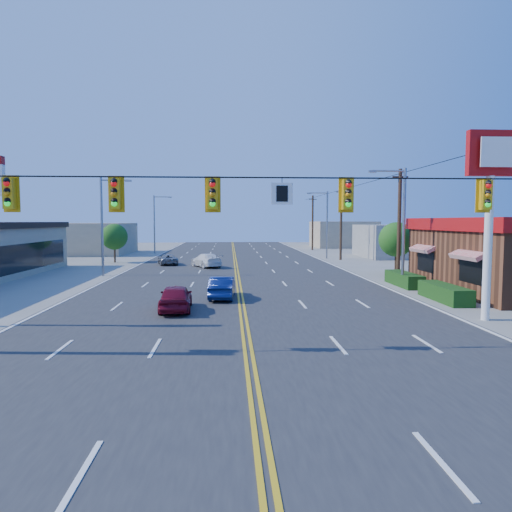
{
  "coord_description": "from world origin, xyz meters",
  "views": [
    {
      "loc": [
        -0.63,
        -15.84,
        4.51
      ],
      "look_at": [
        1.11,
        13.98,
        2.2
      ],
      "focal_mm": 32.0,
      "sensor_mm": 36.0,
      "label": 1
    }
  ],
  "objects": [
    {
      "name": "streetlight_se",
      "position": [
        10.79,
        14.0,
        4.51
      ],
      "size": [
        2.55,
        0.25,
        8.0
      ],
      "color": "gray",
      "rests_on": "ground"
    },
    {
      "name": "tree_west",
      "position": [
        -13.0,
        34.0,
        2.79
      ],
      "size": [
        2.8,
        2.8,
        4.2
      ],
      "color": "#47301E",
      "rests_on": "ground"
    },
    {
      "name": "bld_east_mid",
      "position": [
        22.0,
        40.0,
        2.0
      ],
      "size": [
        12.0,
        10.0,
        4.0
      ],
      "primitive_type": "cube",
      "color": "gray",
      "rests_on": "ground"
    },
    {
      "name": "road",
      "position": [
        0.0,
        20.0,
        0.03
      ],
      "size": [
        20.0,
        120.0,
        0.06
      ],
      "primitive_type": "cube",
      "color": "#2D2D30",
      "rests_on": "ground"
    },
    {
      "name": "kfc_pylon",
      "position": [
        11.0,
        4.0,
        6.04
      ],
      "size": [
        2.2,
        0.36,
        8.5
      ],
      "color": "white",
      "rests_on": "ground"
    },
    {
      "name": "utility_pole_mid",
      "position": [
        12.2,
        36.0,
        4.2
      ],
      "size": [
        0.28,
        0.28,
        8.4
      ],
      "primitive_type": "cylinder",
      "color": "#47301E",
      "rests_on": "ground"
    },
    {
      "name": "signal_span",
      "position": [
        -0.12,
        0.0,
        4.89
      ],
      "size": [
        24.32,
        0.34,
        9.0
      ],
      "color": "#47301E",
      "rests_on": "ground"
    },
    {
      "name": "tree_kfc_rear",
      "position": [
        13.5,
        22.0,
        2.93
      ],
      "size": [
        2.94,
        2.94,
        4.41
      ],
      "color": "#47301E",
      "rests_on": "ground"
    },
    {
      "name": "car_silver",
      "position": [
        -6.92,
        30.86,
        0.53
      ],
      "size": [
        2.59,
        4.12,
        1.06
      ],
      "primitive_type": "imported",
      "rotation": [
        0.0,
        0.0,
        3.37
      ],
      "color": "gray",
      "rests_on": "ground"
    },
    {
      "name": "streetlight_ne",
      "position": [
        10.79,
        38.0,
        4.51
      ],
      "size": [
        2.55,
        0.25,
        8.0
      ],
      "color": "gray",
      "rests_on": "ground"
    },
    {
      "name": "bld_east_far",
      "position": [
        19.0,
        62.0,
        2.2
      ],
      "size": [
        10.0,
        10.0,
        4.4
      ],
      "primitive_type": "cube",
      "color": "tan",
      "rests_on": "ground"
    },
    {
      "name": "car_blue",
      "position": [
        -1.06,
        10.26,
        0.63
      ],
      "size": [
        1.53,
        3.89,
        1.26
      ],
      "primitive_type": "imported",
      "rotation": [
        0.0,
        0.0,
        3.09
      ],
      "color": "navy",
      "rests_on": "ground"
    },
    {
      "name": "bld_west_far",
      "position": [
        -20.0,
        48.0,
        2.1
      ],
      "size": [
        11.0,
        12.0,
        4.2
      ],
      "primitive_type": "cube",
      "color": "tan",
      "rests_on": "ground"
    },
    {
      "name": "utility_pole_near",
      "position": [
        12.2,
        18.0,
        4.2
      ],
      "size": [
        0.28,
        0.28,
        8.4
      ],
      "primitive_type": "cylinder",
      "color": "#47301E",
      "rests_on": "ground"
    },
    {
      "name": "streetlight_sw",
      "position": [
        -10.79,
        22.0,
        4.51
      ],
      "size": [
        2.55,
        0.25,
        8.0
      ],
      "color": "gray",
      "rests_on": "ground"
    },
    {
      "name": "utility_pole_far",
      "position": [
        12.2,
        54.0,
        4.2
      ],
      "size": [
        0.28,
        0.28,
        8.4
      ],
      "primitive_type": "cylinder",
      "color": "#47301E",
      "rests_on": "ground"
    },
    {
      "name": "car_white",
      "position": [
        -2.88,
        28.16,
        0.65
      ],
      "size": [
        3.54,
        4.84,
        1.3
      ],
      "primitive_type": "imported",
      "rotation": [
        0.0,
        0.0,
        3.58
      ],
      "color": "white",
      "rests_on": "ground"
    },
    {
      "name": "car_magenta",
      "position": [
        -3.31,
        6.75,
        0.66
      ],
      "size": [
        1.74,
        3.92,
        1.31
      ],
      "primitive_type": "imported",
      "rotation": [
        0.0,
        0.0,
        3.19
      ],
      "color": "maroon",
      "rests_on": "ground"
    },
    {
      "name": "streetlight_nw",
      "position": [
        -10.79,
        48.0,
        4.51
      ],
      "size": [
        2.55,
        0.25,
        8.0
      ],
      "color": "gray",
      "rests_on": "ground"
    },
    {
      "name": "ground",
      "position": [
        0.0,
        0.0,
        0.0
      ],
      "size": [
        160.0,
        160.0,
        0.0
      ],
      "primitive_type": "plane",
      "color": "gray",
      "rests_on": "ground"
    }
  ]
}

